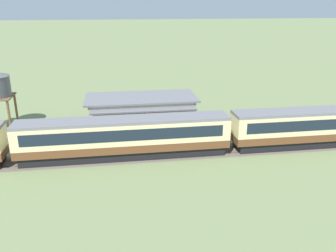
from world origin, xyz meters
name	(u,v)px	position (x,y,z in m)	size (l,w,h in m)	color
passenger_train	(127,136)	(-26.92, 0.56, 2.23)	(108.14, 3.01, 4.03)	brown
railway_track	(73,160)	(-32.32, 0.56, 0.01)	(152.68, 3.60, 0.04)	#665B51
station_building	(141,111)	(-24.72, 9.83, 1.91)	(13.59, 7.79, 3.76)	#BCB293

